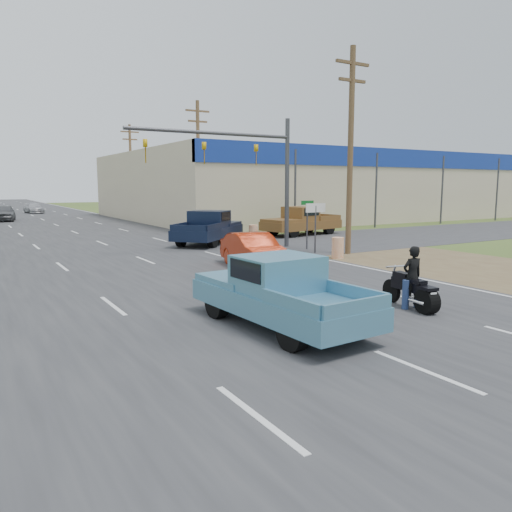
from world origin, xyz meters
TOP-DOWN VIEW (x-y plane):
  - ground at (0.00, 0.00)m, footprint 200.00×200.00m
  - main_road at (0.00, 40.00)m, footprint 15.00×180.00m
  - cross_road at (0.00, 18.00)m, footprint 120.00×10.00m
  - dirt_verge at (11.00, 10.00)m, footprint 8.00×18.00m
  - big_box_store at (32.00, 39.93)m, footprint 50.00×28.10m
  - utility_pole_1 at (9.50, 13.00)m, footprint 2.00×0.28m
  - utility_pole_2 at (9.50, 31.00)m, footprint 2.00×0.28m
  - utility_pole_3 at (9.50, 49.00)m, footprint 2.00×0.28m
  - tree_3 at (55.00, 70.00)m, footprint 8.40×8.40m
  - tree_5 at (30.00, 95.00)m, footprint 7.98×7.98m
  - barrel_0 at (8.00, 12.00)m, footprint 0.56×0.56m
  - barrel_1 at (8.40, 20.50)m, footprint 0.56×0.56m
  - lane_sign at (8.20, 14.00)m, footprint 1.20×0.08m
  - street_name_sign at (8.80, 15.50)m, footprint 0.80×0.08m
  - signal_mast at (5.82, 17.00)m, footprint 9.12×0.40m
  - red_convertible at (3.23, 11.70)m, footprint 2.14×4.54m
  - motorcycle at (3.46, 3.40)m, footprint 0.75×2.21m
  - rider at (3.47, 3.46)m, footprint 0.66×0.48m
  - blue_pickup at (-0.68, 3.94)m, footprint 2.32×5.36m
  - navy_pickup at (5.46, 20.59)m, footprint 5.87×5.62m
  - brown_pickup at (13.01, 21.98)m, footprint 6.20×3.24m
  - distant_car_grey at (-3.45, 47.65)m, footprint 2.49×4.83m
  - distant_car_silver at (0.81, 61.02)m, footprint 2.22×4.44m

SIDE VIEW (x-z plane):
  - ground at x=0.00m, z-range 0.00..0.00m
  - dirt_verge at x=11.00m, z-range 0.00..0.01m
  - cross_road at x=0.00m, z-range 0.00..0.02m
  - main_road at x=0.00m, z-range 0.00..0.02m
  - motorcycle at x=3.46m, z-range -0.06..1.06m
  - barrel_0 at x=8.00m, z-range 0.00..1.00m
  - barrel_1 at x=8.40m, z-range 0.00..1.00m
  - distant_car_silver at x=0.81m, z-range 0.00..1.24m
  - red_convertible at x=3.23m, z-range 0.00..1.44m
  - distant_car_grey at x=-3.45m, z-range 0.00..1.57m
  - rider at x=3.47m, z-range 0.00..1.66m
  - blue_pickup at x=-0.68m, z-range 0.01..1.75m
  - navy_pickup at x=5.46m, z-range 0.01..1.96m
  - brown_pickup at x=13.01m, z-range 0.01..1.97m
  - street_name_sign at x=8.80m, z-range 0.30..2.91m
  - lane_sign at x=8.20m, z-range 0.64..3.16m
  - big_box_store at x=32.00m, z-range 0.01..6.61m
  - signal_mast at x=5.82m, z-range 1.30..8.30m
  - utility_pole_1 at x=9.50m, z-range 0.32..10.32m
  - utility_pole_2 at x=9.50m, z-range 0.32..10.32m
  - utility_pole_3 at x=9.50m, z-range 0.32..10.32m
  - tree_5 at x=30.00m, z-range 0.94..10.82m
  - tree_3 at x=55.00m, z-range 0.99..11.39m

